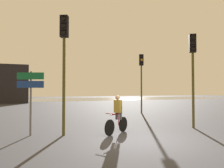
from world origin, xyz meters
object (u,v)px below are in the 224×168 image
at_px(traffic_light_near_right, 193,63).
at_px(traffic_light_near_left, 64,52).
at_px(direction_sign_post, 31,91).
at_px(traffic_light_far_right, 141,72).
at_px(cyclist, 118,114).

relative_size(traffic_light_near_right, traffic_light_near_left, 0.94).
height_order(traffic_light_near_left, direction_sign_post, traffic_light_near_left).
relative_size(traffic_light_far_right, direction_sign_post, 1.83).
bearing_deg(cyclist, traffic_light_far_right, -70.52).
xyz_separation_m(traffic_light_far_right, direction_sign_post, (-8.48, -6.25, -1.50)).
bearing_deg(traffic_light_near_right, traffic_light_far_right, -66.00).
bearing_deg(traffic_light_near_right, cyclist, 31.57).
distance_m(traffic_light_near_left, direction_sign_post, 2.08).
bearing_deg(cyclist, direction_sign_post, 41.11).
bearing_deg(traffic_light_far_right, cyclist, 70.50).
height_order(traffic_light_far_right, direction_sign_post, traffic_light_far_right).
distance_m(traffic_light_near_right, traffic_light_far_right, 7.21).
height_order(traffic_light_near_right, cyclist, traffic_light_near_right).
distance_m(traffic_light_near_right, traffic_light_near_left, 6.19).
bearing_deg(traffic_light_near_left, traffic_light_far_right, -111.25).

